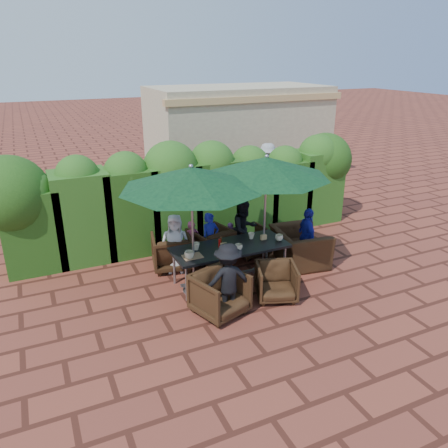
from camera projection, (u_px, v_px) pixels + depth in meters
name	position (u px, v px, depth m)	size (l,w,h in m)	color
ground	(235.00, 282.00, 8.64)	(80.00, 80.00, 0.00)	brown
dining_table	(230.00, 250.00, 8.44)	(2.26, 0.90, 0.75)	black
umbrella_left	(191.00, 178.00, 7.52)	(2.54, 2.54, 2.46)	gray
umbrella_right	(266.00, 167.00, 8.25)	(2.45, 2.45, 2.46)	gray
chair_far_left	(172.00, 250.00, 9.08)	(0.79, 0.74, 0.81)	black
chair_far_mid	(211.00, 243.00, 9.42)	(0.78, 0.73, 0.81)	black
chair_far_right	(251.00, 240.00, 9.72)	(0.67, 0.63, 0.69)	black
chair_near_left	(220.00, 292.00, 7.45)	(0.81, 0.76, 0.83)	black
chair_near_right	(276.00, 280.00, 7.94)	(0.71, 0.67, 0.73)	black
chair_end_right	(300.00, 241.00, 9.24)	(1.16, 0.76, 1.01)	black
adult_far_left	(175.00, 243.00, 8.86)	(0.61, 0.36, 1.24)	silver
adult_far_mid	(210.00, 239.00, 9.19)	(0.41, 0.34, 1.15)	#1D219E
adult_far_right	(244.00, 229.00, 9.47)	(0.63, 0.39, 1.32)	black
adult_near_left	(228.00, 280.00, 7.36)	(0.84, 0.39, 1.31)	black
adult_end_right	(307.00, 236.00, 9.21)	(0.73, 0.36, 1.24)	#1D219E
child_left	(193.00, 242.00, 9.32)	(0.33, 0.27, 0.92)	#DB4D80
child_right	(231.00, 239.00, 9.67)	(0.27, 0.22, 0.76)	#904596
pedestrian_a	(215.00, 182.00, 12.46)	(1.50, 0.54, 1.61)	green
pedestrian_b	(237.00, 178.00, 12.99)	(0.74, 0.45, 1.53)	#DB4D80
pedestrian_c	(267.00, 172.00, 13.28)	(1.11, 0.51, 1.73)	#92939A
cup_a	(189.00, 255.00, 7.88)	(0.18, 0.18, 0.14)	beige
cup_b	(196.00, 246.00, 8.25)	(0.14, 0.14, 0.13)	beige
cup_c	(239.00, 247.00, 8.24)	(0.15, 0.15, 0.12)	beige
cup_d	(251.00, 236.00, 8.74)	(0.13, 0.13, 0.12)	beige
cup_e	(279.00, 238.00, 8.65)	(0.16, 0.16, 0.12)	beige
ketchup_bottle	(219.00, 243.00, 8.34)	(0.04, 0.04, 0.17)	#B20C0A
sauce_bottle	(221.00, 241.00, 8.42)	(0.04, 0.04, 0.17)	#4C230C
serving_tray	(193.00, 256.00, 7.97)	(0.35, 0.25, 0.02)	#A67750
number_block_left	(224.00, 245.00, 8.33)	(0.12, 0.06, 0.10)	tan
number_block_right	(264.00, 237.00, 8.70)	(0.12, 0.06, 0.10)	tan
hedge_wall	(184.00, 189.00, 10.06)	(9.10, 1.60, 2.44)	#14360E
building	(238.00, 133.00, 15.34)	(6.20, 3.08, 3.20)	#C2B590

